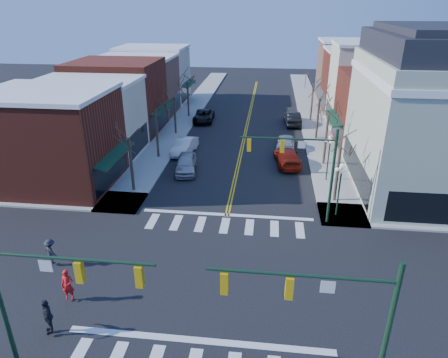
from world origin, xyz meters
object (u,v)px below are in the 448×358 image
(victorian_corner, at_px, (440,113))
(car_right_mid, at_px, (286,142))
(lamppost_corner, at_px, (340,181))
(pedestrian_red_a, at_px, (68,285))
(car_left_mid, at_px, (184,146))
(pedestrian_dark_b, at_px, (51,251))
(car_right_far, at_px, (292,118))
(lamppost_midblock, at_px, (329,150))
(car_left_far, at_px, (204,116))
(car_left_near, at_px, (186,164))
(car_right_near, at_px, (287,157))
(pedestrian_dark_a, at_px, (48,316))

(victorian_corner, distance_m, car_right_mid, 15.70)
(lamppost_corner, bearing_deg, pedestrian_red_a, -144.53)
(car_left_mid, height_order, pedestrian_dark_b, pedestrian_dark_b)
(car_right_mid, xyz_separation_m, car_right_far, (1.04, 9.62, 0.02))
(lamppost_corner, bearing_deg, lamppost_midblock, 90.00)
(victorian_corner, bearing_deg, car_left_far, 140.61)
(car_left_far, xyz_separation_m, car_right_mid, (10.71, -9.70, 0.08))
(car_left_near, distance_m, pedestrian_red_a, 18.57)
(car_right_near, bearing_deg, lamppost_midblock, 126.40)
(car_left_near, xyz_separation_m, pedestrian_dark_a, (-2.50, -20.71, 0.29))
(victorian_corner, relative_size, car_left_mid, 2.95)
(car_left_mid, height_order, pedestrian_red_a, pedestrian_red_a)
(victorian_corner, xyz_separation_m, lamppost_midblock, (-8.30, 0.50, -3.70))
(car_left_far, xyz_separation_m, pedestrian_dark_a, (-1.39, -37.89, 0.35))
(car_right_near, bearing_deg, victorian_corner, 153.64)
(victorian_corner, relative_size, pedestrian_dark_a, 7.48)
(car_right_mid, bearing_deg, car_right_near, 93.90)
(car_right_near, bearing_deg, pedestrian_dark_a, 55.67)
(lamppost_corner, relative_size, pedestrian_dark_b, 2.59)
(lamppost_corner, bearing_deg, car_right_far, 95.54)
(car_right_far, bearing_deg, lamppost_midblock, 92.38)
(lamppost_midblock, bearing_deg, car_right_far, 97.55)
(victorian_corner, distance_m, pedestrian_dark_b, 30.60)
(victorian_corner, xyz_separation_m, pedestrian_red_a, (-23.95, -17.15, -5.59))
(pedestrian_dark_a, bearing_deg, lamppost_corner, 97.21)
(car_left_mid, distance_m, pedestrian_dark_b, 20.67)
(car_left_near, xyz_separation_m, car_right_near, (9.60, 2.85, -0.03))
(lamppost_midblock, height_order, car_left_near, lamppost_midblock)
(car_right_mid, bearing_deg, pedestrian_red_a, 68.55)
(car_right_near, bearing_deg, car_right_mid, -97.15)
(lamppost_midblock, height_order, car_right_near, lamppost_midblock)
(car_left_near, xyz_separation_m, car_right_far, (10.64, 17.10, 0.04))
(car_left_far, bearing_deg, car_left_mid, -92.23)
(car_right_far, bearing_deg, car_left_mid, 40.92)
(victorian_corner, height_order, lamppost_midblock, victorian_corner)
(lamppost_midblock, xyz_separation_m, car_right_far, (-2.36, 17.83, -2.11))
(victorian_corner, distance_m, car_left_far, 29.60)
(car_left_far, distance_m, car_right_far, 11.75)
(car_left_near, relative_size, pedestrian_red_a, 2.63)
(victorian_corner, height_order, car_right_mid, victorian_corner)
(car_right_far, bearing_deg, pedestrian_red_a, 64.30)
(car_left_near, bearing_deg, pedestrian_red_a, -105.23)
(victorian_corner, relative_size, car_right_near, 2.62)
(lamppost_midblock, bearing_deg, victorian_corner, -3.45)
(victorian_corner, relative_size, car_right_far, 2.75)
(car_left_mid, distance_m, car_left_far, 12.34)
(car_right_mid, xyz_separation_m, pedestrian_dark_b, (-14.80, -22.91, 0.15))
(car_left_mid, bearing_deg, car_left_far, 97.50)
(lamppost_corner, relative_size, car_left_mid, 0.90)
(car_left_mid, distance_m, car_right_mid, 11.08)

